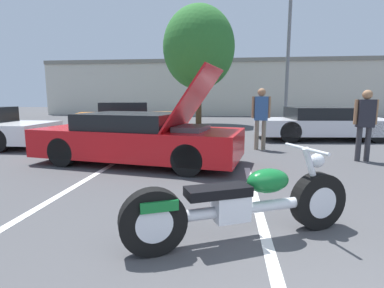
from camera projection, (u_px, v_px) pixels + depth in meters
name	position (u px, v px, depth m)	size (l,w,h in m)	color
parking_stripe_foreground	(53.00, 199.00, 4.44)	(0.12, 4.66, 0.01)	white
parking_stripe_middle	(258.00, 208.00, 4.09)	(0.12, 4.66, 0.01)	white
far_building	(241.00, 86.00, 24.81)	(32.00, 4.20, 4.40)	beige
light_pole	(290.00, 38.00, 15.64)	(1.21, 0.28, 8.33)	slate
tree_background	(199.00, 48.00, 15.61)	(3.74, 3.74, 6.18)	brown
motorcycle	(242.00, 204.00, 3.13)	(2.39, 1.24, 0.96)	black
show_car_hood_open	(139.00, 138.00, 6.78)	(4.83, 2.55, 2.12)	red
parked_car_mid_left_row	(128.00, 119.00, 12.31)	(4.45, 3.04, 1.28)	orange
parked_car_mid_right_row	(323.00, 124.00, 10.57)	(4.80, 2.29, 1.14)	silver
spectator_near_motorcycle	(261.00, 113.00, 8.42)	(0.52, 0.23, 1.74)	gray
spectator_by_show_car	(365.00, 119.00, 6.90)	(0.52, 0.22, 1.66)	#333338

